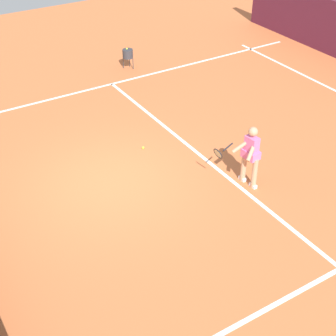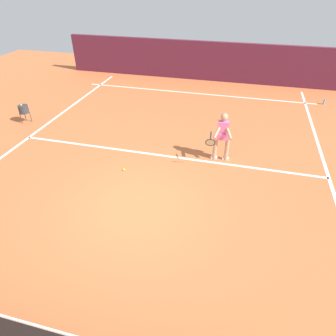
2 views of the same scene
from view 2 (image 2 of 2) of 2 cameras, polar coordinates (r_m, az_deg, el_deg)
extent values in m
plane|color=#C66638|center=(7.76, -5.88, -6.96)|extent=(28.33, 28.33, 0.00)
cube|color=#561E33|center=(16.71, 6.82, 19.53)|extent=(14.91, 0.24, 1.95)
cube|color=white|center=(14.91, 5.23, 13.94)|extent=(10.91, 0.10, 0.01)
cube|color=white|center=(9.67, -0.98, 2.39)|extent=(9.91, 0.10, 0.01)
cube|color=white|center=(4.95, -22.97, -26.03)|extent=(10.43, 0.02, 0.04)
cylinder|color=tan|center=(9.45, 11.09, 3.60)|extent=(0.13, 0.13, 0.78)
cylinder|color=tan|center=(9.43, 8.91, 3.80)|extent=(0.13, 0.13, 0.78)
cube|color=white|center=(9.62, 10.87, 1.80)|extent=(0.20, 0.10, 0.08)
cube|color=white|center=(9.61, 8.73, 1.99)|extent=(0.20, 0.10, 0.08)
cube|color=pink|center=(9.13, 10.40, 7.22)|extent=(0.34, 0.23, 0.52)
cube|color=pink|center=(9.22, 10.27, 6.11)|extent=(0.42, 0.32, 0.20)
sphere|color=tan|center=(8.97, 10.66, 9.51)|extent=(0.22, 0.22, 0.22)
cylinder|color=tan|center=(9.00, 11.36, 6.83)|extent=(0.32, 0.46, 0.37)
cylinder|color=tan|center=(8.99, 9.45, 7.00)|extent=(0.25, 0.48, 0.37)
cylinder|color=black|center=(8.76, 8.14, 6.10)|extent=(0.06, 0.30, 0.14)
torus|color=black|center=(8.53, 8.02, 4.82)|extent=(0.29, 0.15, 0.28)
cylinder|color=beige|center=(8.53, 8.02, 4.82)|extent=(0.25, 0.11, 0.23)
sphere|color=#D1E533|center=(9.03, -8.35, -0.30)|extent=(0.07, 0.07, 0.07)
cylinder|color=#333338|center=(12.88, -25.75, 10.03)|extent=(0.36, 0.36, 0.30)
cylinder|color=#333338|center=(13.00, -26.13, 8.42)|extent=(0.02, 0.02, 0.40)
cylinder|color=#333338|center=(13.02, -24.61, 8.85)|extent=(0.02, 0.02, 0.40)
cylinder|color=#333338|center=(13.17, -25.49, 8.90)|extent=(0.02, 0.02, 0.40)
sphere|color=#D1E533|center=(12.85, -26.10, 10.68)|extent=(0.07, 0.07, 0.07)
cylinder|color=#4C9EE5|center=(15.17, 27.50, 11.11)|extent=(0.07, 0.07, 0.24)
camera|label=1|loc=(7.39, 102.41, 12.05)|focal=54.31mm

